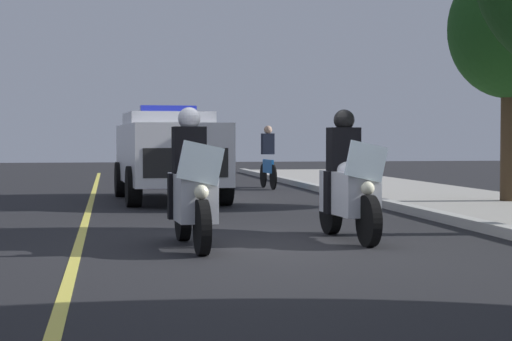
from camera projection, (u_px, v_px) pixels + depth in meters
The scene contains 7 objects.
ground_plane at pixel (270, 246), 10.72m from camera, with size 80.00×80.00×0.00m, color black.
lane_stripe_center at pixel (77, 250), 10.33m from camera, with size 48.00×0.12×0.01m, color #E0D14C.
police_motorcycle_lead_left at pixel (192, 190), 10.58m from camera, with size 2.14×0.61×1.72m.
police_motorcycle_lead_right at pixel (348, 187), 11.36m from camera, with size 2.14×0.61×1.72m.
police_suv at pixel (169, 151), 18.65m from camera, with size 5.01×2.31×2.05m.
cyclist_background at pixel (268, 157), 23.26m from camera, with size 1.76×0.33×1.69m.
tree_far_back at pixel (510, 30), 17.15m from camera, with size 2.45×2.45×4.81m.
Camera 1 is at (10.50, -1.97, 1.32)m, focal length 60.88 mm.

